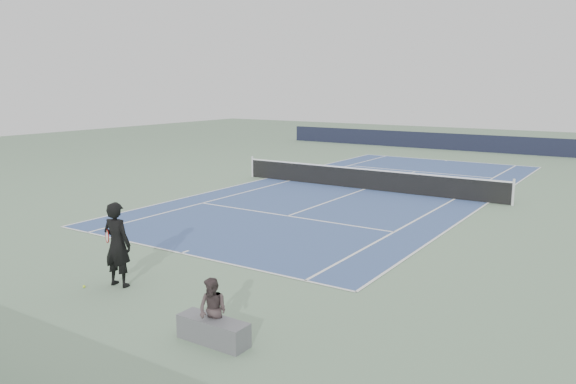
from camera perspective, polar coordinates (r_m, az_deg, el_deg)
The scene contains 7 objects.
ground at distance 25.81m, azimuth 7.81°, elevation 0.27°, with size 80.00×80.00×0.00m, color slate.
court_surface at distance 25.81m, azimuth 7.82°, elevation 0.28°, with size 10.97×23.77×0.01m, color #385084.
tennis_net at distance 25.73m, azimuth 7.84°, elevation 1.37°, with size 12.90×0.10×1.07m.
windscreen_far at distance 42.44m, azimuth 18.38°, elevation 4.75°, with size 30.00×0.25×1.20m, color black.
tennis_player at distance 13.77m, azimuth -16.96°, elevation -5.10°, with size 0.87×0.64×2.03m.
tennis_ball at distance 14.17m, azimuth -20.01°, elevation -9.00°, with size 0.07×0.07×0.07m, color #BDE52E.
spectator_bench at distance 10.65m, azimuth -7.62°, elevation -12.77°, with size 1.43×0.49×1.23m.
Camera 1 is at (10.88, -22.93, 4.68)m, focal length 35.00 mm.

